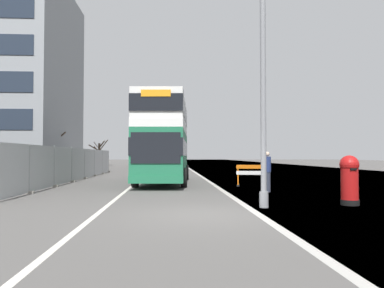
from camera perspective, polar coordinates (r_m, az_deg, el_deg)
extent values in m
cube|color=#565451|center=(10.39, 1.61, -11.17)|extent=(140.00, 280.00, 0.10)
cube|color=#B2AFA8|center=(10.64, 10.18, -10.67)|extent=(0.24, 196.00, 0.01)
cube|color=silver|center=(10.54, -14.79, -10.72)|extent=(0.16, 168.00, 0.01)
cube|color=#1E6B47|center=(22.12, -4.29, -1.73)|extent=(3.17, 10.35, 2.63)
cube|color=silver|center=(22.18, -4.28, 2.20)|extent=(3.17, 10.35, 0.40)
cube|color=silver|center=(22.26, -4.28, 4.62)|extent=(3.14, 10.25, 1.49)
cube|color=black|center=(22.13, -4.29, -0.70)|extent=(3.20, 10.46, 0.84)
cube|color=black|center=(22.26, -4.28, 4.62)|extent=(3.18, 10.41, 0.82)
cube|color=black|center=(17.02, -5.66, -0.60)|extent=(2.31, 0.21, 1.45)
cube|color=orange|center=(17.26, -5.63, 7.87)|extent=(1.38, 0.15, 0.32)
cube|color=#1E6B47|center=(22.15, -4.30, -4.67)|extent=(3.20, 10.46, 0.36)
cylinder|color=black|center=(19.16, -8.81, -5.19)|extent=(0.36, 1.02, 1.00)
cylinder|color=black|center=(18.93, -1.26, -5.25)|extent=(0.36, 1.02, 1.00)
cylinder|color=black|center=(25.07, -6.66, -4.39)|extent=(0.36, 1.02, 1.00)
cylinder|color=black|center=(24.89, -0.89, -4.43)|extent=(0.36, 1.02, 1.00)
cylinder|color=gray|center=(12.16, 10.96, 11.36)|extent=(0.18, 0.18, 8.81)
cylinder|color=gray|center=(11.92, 11.08, -8.47)|extent=(0.29, 0.29, 0.50)
cylinder|color=black|center=(13.37, 23.28, -8.31)|extent=(0.60, 0.60, 0.18)
cylinder|color=#B71414|center=(13.31, 23.25, -5.45)|extent=(0.56, 0.56, 1.16)
sphere|color=#B71414|center=(13.29, 23.22, -2.96)|extent=(0.62, 0.62, 0.62)
cube|color=black|center=(13.03, 23.79, -3.60)|extent=(0.22, 0.03, 0.07)
cube|color=orange|center=(19.79, 9.48, -3.51)|extent=(1.77, 0.39, 0.20)
cube|color=white|center=(19.80, 9.49, -4.44)|extent=(1.77, 0.39, 0.20)
cube|color=orange|center=(19.78, 7.15, -5.03)|extent=(0.08, 0.08, 1.04)
cube|color=black|center=(19.82, 7.16, -6.42)|extent=(0.21, 0.46, 0.08)
cube|color=orange|center=(19.87, 11.81, -4.99)|extent=(0.08, 0.08, 1.04)
cube|color=black|center=(19.90, 11.82, -6.37)|extent=(0.21, 0.46, 0.08)
cube|color=#A8AAAD|center=(15.64, -26.16, -3.66)|extent=(0.04, 3.26, 2.07)
cube|color=#A8AAAD|center=(18.82, -22.16, -3.37)|extent=(0.04, 3.26, 2.07)
cube|color=#A8AAAD|center=(22.07, -19.33, -3.15)|extent=(0.04, 3.26, 2.07)
cube|color=#A8AAAD|center=(25.36, -17.23, -2.98)|extent=(0.04, 3.26, 2.07)
cube|color=#A8AAAD|center=(28.67, -15.61, -2.85)|extent=(0.04, 3.26, 2.07)
cube|color=#A8AAAD|center=(32.00, -14.33, -2.74)|extent=(0.04, 3.26, 2.07)
cube|color=#A8AAAD|center=(35.35, -13.29, -2.65)|extent=(0.04, 3.26, 2.07)
cylinder|color=#939699|center=(17.22, -23.98, -3.50)|extent=(0.06, 0.06, 2.17)
cube|color=gray|center=(17.29, -24.02, -6.89)|extent=(0.44, 0.20, 0.12)
cylinder|color=#939699|center=(20.44, -20.63, -3.25)|extent=(0.06, 0.06, 2.17)
cube|color=gray|center=(20.50, -20.66, -6.11)|extent=(0.44, 0.20, 0.12)
cylinder|color=#939699|center=(23.71, -18.20, -3.06)|extent=(0.06, 0.06, 2.17)
cube|color=gray|center=(23.76, -18.23, -5.52)|extent=(0.44, 0.20, 0.12)
cylinder|color=#939699|center=(27.01, -16.37, -2.91)|extent=(0.06, 0.06, 2.17)
cube|color=gray|center=(27.05, -16.39, -5.08)|extent=(0.44, 0.20, 0.12)
cylinder|color=#939699|center=(30.34, -14.93, -2.79)|extent=(0.06, 0.06, 2.17)
cube|color=gray|center=(30.37, -14.95, -4.72)|extent=(0.44, 0.20, 0.12)
cylinder|color=#939699|center=(33.67, -13.78, -2.70)|extent=(0.06, 0.06, 2.17)
cube|color=gray|center=(33.71, -13.79, -4.43)|extent=(0.44, 0.20, 0.12)
cylinder|color=#939699|center=(37.02, -12.84, -2.62)|extent=(0.06, 0.06, 2.17)
cube|color=gray|center=(37.05, -12.85, -4.20)|extent=(0.44, 0.20, 0.12)
cube|color=black|center=(41.72, -3.69, -3.04)|extent=(1.73, 4.45, 1.10)
cube|color=black|center=(41.71, -3.69, -1.83)|extent=(1.59, 2.45, 0.66)
cylinder|color=black|center=(43.11, -2.54, -3.58)|extent=(0.20, 0.60, 0.60)
cylinder|color=black|center=(43.12, -4.84, -3.57)|extent=(0.20, 0.60, 0.60)
cylinder|color=black|center=(40.36, -2.47, -3.70)|extent=(0.20, 0.60, 0.60)
cylinder|color=black|center=(40.36, -4.93, -3.69)|extent=(0.20, 0.60, 0.60)
cube|color=black|center=(48.41, -7.37, -2.86)|extent=(1.75, 4.33, 1.10)
cube|color=black|center=(48.40, -7.36, -1.73)|extent=(1.61, 2.38, 0.81)
cylinder|color=black|center=(49.71, -6.26, -3.33)|extent=(0.20, 0.60, 0.60)
cylinder|color=black|center=(49.82, -8.27, -3.32)|extent=(0.20, 0.60, 0.60)
cylinder|color=black|center=(47.03, -6.41, -3.42)|extent=(0.20, 0.60, 0.60)
cylinder|color=black|center=(47.15, -8.54, -3.41)|extent=(0.20, 0.60, 0.60)
cube|color=maroon|center=(56.96, -7.53, -2.63)|extent=(1.73, 3.87, 1.23)
cube|color=black|center=(56.95, -7.52, -1.63)|extent=(1.59, 2.13, 0.78)
cylinder|color=black|center=(58.11, -6.59, -3.11)|extent=(0.20, 0.60, 0.60)
cylinder|color=black|center=(58.23, -8.30, -3.10)|extent=(0.20, 0.60, 0.60)
cylinder|color=black|center=(55.71, -6.73, -3.16)|extent=(0.20, 0.60, 0.60)
cylinder|color=black|center=(55.84, -8.50, -3.15)|extent=(0.20, 0.60, 0.60)
cylinder|color=#4C3D2D|center=(41.10, -21.28, -1.50)|extent=(0.36, 0.36, 3.54)
cylinder|color=#4C3D2D|center=(40.84, -20.15, 0.72)|extent=(1.79, 0.25, 1.59)
cylinder|color=#4C3D2D|center=(41.67, -20.23, 0.32)|extent=(1.23, 1.60, 1.38)
cylinder|color=#4C3D2D|center=(41.58, -21.35, -0.08)|extent=(0.56, 1.00, 1.51)
cylinder|color=#4C3D2D|center=(41.48, -21.67, 0.18)|extent=(0.93, 0.67, 1.14)
cylinder|color=#4C3D2D|center=(41.17, -21.97, -0.38)|extent=(1.14, 0.38, 1.21)
cylinder|color=#4C3D2D|center=(40.37, -22.05, 0.80)|extent=(0.78, 1.94, 1.40)
cylinder|color=#4C3D2D|center=(40.77, -21.14, -0.36)|extent=(0.55, 0.76, 1.07)
cylinder|color=#4C3D2D|center=(61.22, -14.20, -1.58)|extent=(0.34, 0.34, 3.63)
cylinder|color=#4C3D2D|center=(61.11, -13.57, -0.21)|extent=(1.47, 0.16, 1.89)
cylinder|color=#4C3D2D|center=(61.62, -13.77, -0.06)|extent=(0.89, 1.05, 1.33)
cylinder|color=#4C3D2D|center=(61.83, -14.58, -0.81)|extent=(1.21, 1.19, 1.07)
cylinder|color=#4C3D2D|center=(61.35, -14.96, -0.59)|extent=(1.76, 0.26, 1.13)
cylinder|color=#4C3D2D|center=(60.68, -14.59, -0.23)|extent=(0.76, 1.37, 1.17)
cylinder|color=#4C3D2D|center=(60.66, -13.83, -0.03)|extent=(1.12, 1.18, 1.08)
cylinder|color=#2D3342|center=(16.93, 11.59, -5.80)|extent=(0.29, 0.29, 0.90)
cylinder|color=navy|center=(16.89, 11.57, -3.10)|extent=(0.34, 0.34, 0.70)
sphere|color=beige|center=(16.88, 11.56, -1.54)|extent=(0.22, 0.22, 0.22)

